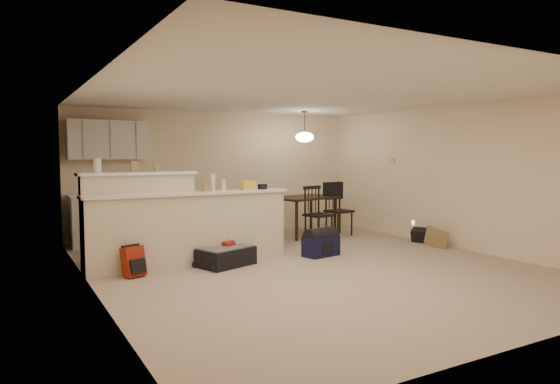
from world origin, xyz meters
TOP-DOWN VIEW (x-y plane):
  - room at (0.00, 0.00)m, footprint 7.00×7.02m
  - breakfast_bar at (-1.76, 0.98)m, footprint 3.08×0.58m
  - upper_cabinets at (-2.20, 3.32)m, footprint 1.40×0.34m
  - kitchen_counter at (-2.00, 3.19)m, footprint 1.80×0.60m
  - thermostat at (2.98, 1.55)m, footprint 0.02×0.12m
  - jar at (-2.76, 1.12)m, footprint 0.10×0.10m
  - cereal_box at (-2.26, 1.12)m, footprint 0.10×0.07m
  - small_box at (-1.93, 1.12)m, footprint 0.08×0.06m
  - bottle_a at (-1.15, 0.90)m, footprint 0.07×0.07m
  - bottle_b at (-0.97, 0.90)m, footprint 0.06×0.06m
  - bag_lump at (-0.57, 0.90)m, footprint 0.22×0.18m
  - pouch at (-0.31, 0.90)m, footprint 0.12×0.10m
  - extra_item_x at (-1.25, 0.90)m, footprint 0.12×0.10m
  - dining_table at (1.38, 2.34)m, footprint 1.43×1.11m
  - pendant_lamp at (1.38, 2.34)m, footprint 0.36×0.36m
  - dining_chair_near at (1.33, 1.74)m, footprint 0.53×0.51m
  - dining_chair_far at (2.01, 2.02)m, footprint 0.50×0.49m
  - suitcase at (-1.07, 0.61)m, footprint 0.92×0.74m
  - red_backpack at (-2.41, 0.61)m, footprint 0.31×0.25m
  - navy_duffel at (0.55, 0.50)m, footprint 0.62×0.41m
  - black_daypack at (2.85, 0.61)m, footprint 0.31×0.35m
  - cardboard_sheet at (2.73, 0.10)m, footprint 0.09×0.44m

SIDE VIEW (x-z plane):
  - black_daypack at x=2.85m, z-range 0.00..0.26m
  - suitcase at x=-1.07m, z-range 0.00..0.27m
  - navy_duffel at x=0.55m, z-range 0.00..0.31m
  - cardboard_sheet at x=2.73m, z-range 0.00..0.34m
  - red_backpack at x=-2.41m, z-range 0.00..0.41m
  - kitchen_counter at x=-2.00m, z-range 0.00..0.90m
  - dining_chair_near at x=1.33m, z-range 0.00..1.03m
  - dining_chair_far at x=2.01m, z-range 0.00..1.05m
  - breakfast_bar at x=-1.76m, z-range -0.09..1.30m
  - dining_table at x=1.38m, z-range 0.30..1.09m
  - pouch at x=-0.31m, z-range 1.09..1.17m
  - extra_item_x at x=-1.25m, z-range 1.09..1.22m
  - bag_lump at x=-0.57m, z-range 1.09..1.23m
  - bottle_b at x=-0.97m, z-range 1.09..1.27m
  - bottle_a at x=-1.15m, z-range 1.09..1.35m
  - room at x=0.00m, z-range 0.00..2.50m
  - small_box at x=-1.93m, z-range 1.39..1.51m
  - cereal_box at x=-2.26m, z-range 1.39..1.55m
  - jar at x=-2.76m, z-range 1.39..1.59m
  - thermostat at x=2.98m, z-range 1.44..1.56m
  - upper_cabinets at x=-2.20m, z-range 1.55..2.25m
  - pendant_lamp at x=1.38m, z-range 1.68..2.30m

